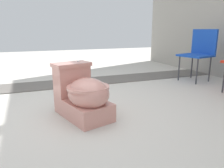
% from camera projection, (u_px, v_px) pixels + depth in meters
% --- Properties ---
extents(ground_plane, '(14.00, 14.00, 0.00)m').
position_uv_depth(ground_plane, '(71.00, 110.00, 2.30)').
color(ground_plane, beige).
extents(gravel_strip, '(0.56, 8.00, 0.01)m').
position_uv_depth(gravel_strip, '(88.00, 81.00, 3.56)').
color(gravel_strip, '#605B56').
rests_on(gravel_strip, ground).
extents(toilet, '(0.71, 0.53, 0.52)m').
position_uv_depth(toilet, '(83.00, 95.00, 2.08)').
color(toilet, tan).
rests_on(toilet, ground).
extents(folding_chair_left, '(0.53, 0.53, 0.83)m').
position_uv_depth(folding_chair_left, '(200.00, 49.00, 3.56)').
color(folding_chair_left, '#1947B2').
rests_on(folding_chair_left, ground).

